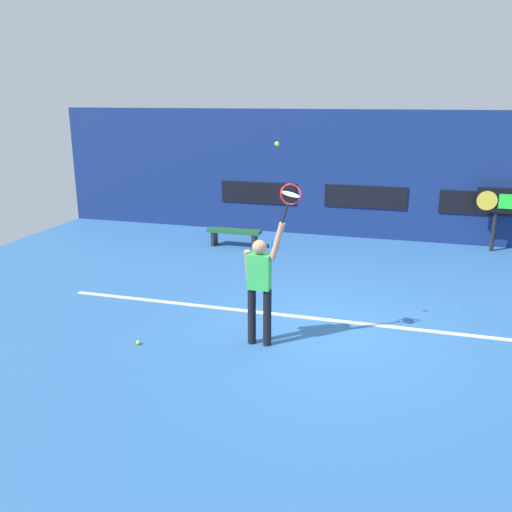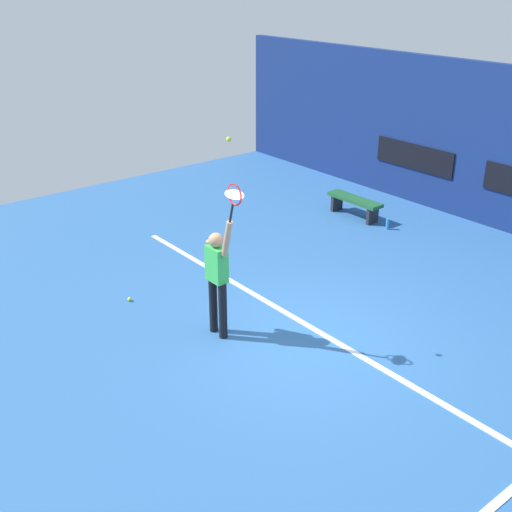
% 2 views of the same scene
% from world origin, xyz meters
% --- Properties ---
extents(ground_plane, '(18.00, 18.00, 0.00)m').
position_xyz_m(ground_plane, '(0.00, 0.00, 0.00)').
color(ground_plane, '#2D609E').
extents(back_wall, '(18.00, 0.20, 3.43)m').
position_xyz_m(back_wall, '(0.00, 6.50, 1.71)').
color(back_wall, navy).
rests_on(back_wall, ground_plane).
extents(sponsor_banner_center, '(2.20, 0.03, 0.60)m').
position_xyz_m(sponsor_banner_center, '(0.00, 6.38, 1.14)').
color(sponsor_banner_center, black).
extents(sponsor_banner_portside, '(2.20, 0.03, 0.60)m').
position_xyz_m(sponsor_banner_portside, '(-3.00, 6.38, 1.11)').
color(sponsor_banner_portside, black).
extents(sponsor_banner_starboard, '(2.20, 0.03, 0.60)m').
position_xyz_m(sponsor_banner_starboard, '(3.00, 6.38, 1.12)').
color(sponsor_banner_starboard, black).
extents(court_baseline, '(10.00, 0.10, 0.01)m').
position_xyz_m(court_baseline, '(0.00, 0.37, 0.01)').
color(court_baseline, white).
rests_on(court_baseline, ground_plane).
extents(tennis_player, '(0.64, 0.31, 1.98)m').
position_xyz_m(tennis_player, '(-0.91, -0.87, 1.01)').
color(tennis_player, black).
rests_on(tennis_player, ground_plane).
extents(tennis_racket, '(0.38, 0.27, 0.63)m').
position_xyz_m(tennis_racket, '(-0.46, -0.87, 2.37)').
color(tennis_racket, black).
extents(tennis_ball, '(0.07, 0.07, 0.07)m').
position_xyz_m(tennis_ball, '(-0.68, -0.78, 3.10)').
color(tennis_ball, '#CCE033').
extents(scoreboard_clock, '(0.96, 0.20, 1.59)m').
position_xyz_m(scoreboard_clock, '(3.23, 5.95, 1.22)').
color(scoreboard_clock, black).
rests_on(scoreboard_clock, ground_plane).
extents(court_bench, '(1.40, 0.36, 0.45)m').
position_xyz_m(court_bench, '(-3.13, 4.54, 0.34)').
color(court_bench, '#1E592D').
rests_on(court_bench, ground_plane).
extents(water_bottle, '(0.07, 0.07, 0.24)m').
position_xyz_m(water_bottle, '(-2.14, 4.54, 0.12)').
color(water_bottle, '#338CD8').
rests_on(water_bottle, ground_plane).
extents(spare_ball, '(0.07, 0.07, 0.07)m').
position_xyz_m(spare_ball, '(-2.73, -1.43, 0.03)').
color(spare_ball, '#CCE033').
rests_on(spare_ball, ground_plane).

